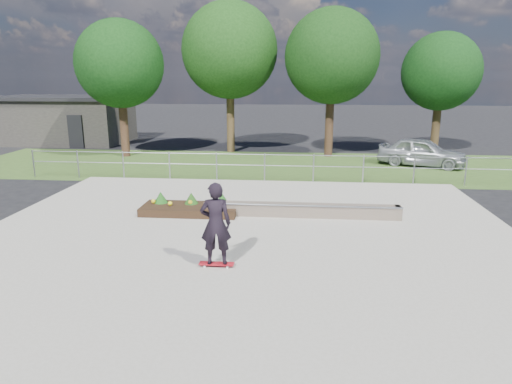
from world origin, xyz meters
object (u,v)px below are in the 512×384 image
at_px(skateboarder, 216,224).
at_px(parked_car, 422,152).
at_px(planter_bed, 190,207).
at_px(grind_ledge, 301,210).

height_order(skateboarder, parked_car, skateboarder).
height_order(planter_bed, skateboarder, skateboarder).
relative_size(planter_bed, skateboarder, 1.52).
relative_size(grind_ledge, planter_bed, 2.00).
bearing_deg(grind_ledge, planter_bed, 178.76).
bearing_deg(planter_bed, skateboarder, -68.94).
height_order(planter_bed, parked_car, parked_car).
bearing_deg(parked_car, grind_ledge, 169.61).
bearing_deg(skateboarder, planter_bed, 111.06).
bearing_deg(parked_car, planter_bed, 156.27).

